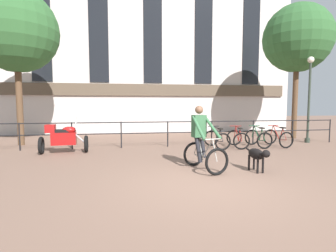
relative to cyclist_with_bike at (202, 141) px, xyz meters
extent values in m
plane|color=#7A5B4C|center=(-0.30, -1.38, -0.76)|extent=(60.00, 60.00, 0.00)
cylinder|color=black|center=(-5.92, 3.82, -0.24)|extent=(0.05, 0.05, 1.05)
cylinder|color=black|center=(-4.05, 3.82, -0.24)|extent=(0.05, 0.05, 1.05)
cylinder|color=black|center=(-2.17, 3.82, -0.24)|extent=(0.05, 0.05, 1.05)
cylinder|color=black|center=(-0.30, 3.82, -0.24)|extent=(0.05, 0.05, 1.05)
cylinder|color=black|center=(1.58, 3.82, -0.24)|extent=(0.05, 0.05, 1.05)
cylinder|color=black|center=(3.45, 3.82, -0.24)|extent=(0.05, 0.05, 1.05)
cylinder|color=black|center=(5.33, 3.82, -0.24)|extent=(0.05, 0.05, 1.05)
cylinder|color=black|center=(7.20, 3.82, -0.24)|extent=(0.05, 0.05, 1.05)
cylinder|color=black|center=(-0.30, 3.82, 0.26)|extent=(15.00, 0.04, 0.04)
cylinder|color=black|center=(-0.30, 3.82, -0.19)|extent=(15.00, 0.04, 0.04)
cube|color=beige|center=(-0.30, 9.62, 4.84)|extent=(18.00, 0.60, 11.21)
cube|color=brown|center=(-0.30, 9.26, 1.84)|extent=(17.10, 0.12, 0.70)
cube|color=black|center=(-6.60, 9.29, 5.40)|extent=(1.10, 0.06, 6.28)
cube|color=black|center=(-3.45, 9.29, 5.40)|extent=(1.10, 0.06, 6.28)
cube|color=black|center=(-0.30, 9.29, 5.40)|extent=(1.10, 0.06, 6.28)
cube|color=black|center=(2.85, 9.29, 5.40)|extent=(1.10, 0.06, 6.28)
cube|color=black|center=(6.00, 9.29, 5.40)|extent=(1.10, 0.06, 6.28)
torus|color=black|center=(0.18, -0.66, -0.42)|extent=(0.67, 0.25, 0.68)
torus|color=black|center=(-0.11, 0.40, -0.42)|extent=(0.67, 0.25, 0.68)
cylinder|color=#9E998E|center=(0.07, -0.25, -0.19)|extent=(0.16, 0.48, 0.60)
cylinder|color=#9E998E|center=(-0.02, 0.07, -0.22)|extent=(0.10, 0.23, 0.52)
cylinder|color=#9E998E|center=(0.04, -0.15, 0.07)|extent=(0.21, 0.65, 0.10)
cylinder|color=#9E998E|center=(-0.05, 0.19, -0.45)|extent=(0.14, 0.44, 0.08)
cylinder|color=#9E998E|center=(-0.08, 0.28, -0.19)|extent=(0.09, 0.26, 0.47)
cylinder|color=#9E998E|center=(0.15, -0.57, -0.16)|extent=(0.09, 0.22, 0.54)
cylinder|color=#9E998E|center=(0.13, -0.47, 0.10)|extent=(0.47, 0.16, 0.03)
cube|color=black|center=(-0.04, 0.17, 0.06)|extent=(0.18, 0.26, 0.05)
cube|color=#33603D|center=(-0.04, 0.17, 0.39)|extent=(0.41, 0.31, 0.60)
sphere|color=brown|center=(-0.04, 0.17, 0.83)|extent=(0.22, 0.22, 0.22)
cylinder|color=#33603D|center=(-0.16, -0.21, 0.37)|extent=(0.20, 0.72, 0.60)
cylinder|color=#33603D|center=(0.24, -0.10, 0.37)|extent=(0.32, 0.70, 0.60)
cylinder|color=black|center=(-0.09, 0.05, -0.25)|extent=(0.21, 0.32, 0.69)
cylinder|color=black|center=(0.05, 0.09, -0.19)|extent=(0.16, 0.32, 0.58)
ellipsoid|color=black|center=(1.31, -0.47, -0.30)|extent=(0.31, 0.61, 0.28)
cylinder|color=black|center=(1.34, -0.70, -0.28)|extent=(0.17, 0.17, 0.17)
sphere|color=black|center=(1.36, -0.87, -0.23)|extent=(0.19, 0.19, 0.19)
cone|color=black|center=(1.37, -0.95, -0.24)|extent=(0.12, 0.13, 0.11)
cylinder|color=black|center=(1.26, -0.12, -0.25)|extent=(0.07, 0.20, 0.10)
cylinder|color=black|center=(1.26, -0.67, -0.56)|extent=(0.06, 0.06, 0.40)
cylinder|color=black|center=(1.41, -0.65, -0.56)|extent=(0.06, 0.06, 0.40)
cylinder|color=black|center=(1.21, -0.29, -0.56)|extent=(0.06, 0.06, 0.40)
cylinder|color=black|center=(1.36, -0.27, -0.56)|extent=(0.06, 0.06, 0.40)
torus|color=black|center=(-3.42, 3.05, -0.45)|extent=(0.17, 0.63, 0.62)
torus|color=black|center=(-4.91, 2.94, -0.45)|extent=(0.17, 0.63, 0.62)
cube|color=maroon|center=(-4.16, 2.99, -0.23)|extent=(0.85, 0.46, 0.44)
ellipsoid|color=maroon|center=(-3.98, 3.01, 0.07)|extent=(0.50, 0.36, 0.24)
cube|color=black|center=(-4.27, 2.99, 0.04)|extent=(0.58, 0.34, 0.10)
cylinder|color=#B2B2B7|center=(-3.60, 3.04, -0.27)|extent=(0.42, 0.09, 0.41)
cube|color=silver|center=(-3.73, 3.03, 0.34)|extent=(0.06, 0.44, 0.50)
cube|color=maroon|center=(-4.59, 2.96, 0.13)|extent=(0.35, 0.38, 0.28)
torus|color=black|center=(1.52, 3.69, -0.43)|extent=(0.66, 0.12, 0.66)
torus|color=black|center=(1.62, 2.65, -0.43)|extent=(0.66, 0.12, 0.66)
cylinder|color=black|center=(1.56, 3.28, -0.20)|extent=(0.08, 0.47, 0.58)
cylinder|color=black|center=(1.59, 2.97, -0.24)|extent=(0.05, 0.22, 0.51)
cylinder|color=black|center=(1.57, 3.19, 0.05)|extent=(0.09, 0.63, 0.10)
cylinder|color=black|center=(1.60, 2.86, -0.46)|extent=(0.07, 0.42, 0.07)
cylinder|color=black|center=(1.61, 2.76, -0.21)|extent=(0.05, 0.25, 0.46)
cylinder|color=black|center=(1.53, 3.60, -0.18)|extent=(0.05, 0.21, 0.52)
cylinder|color=black|center=(1.54, 3.50, 0.08)|extent=(0.48, 0.08, 0.03)
cube|color=black|center=(1.60, 2.88, 0.03)|extent=(0.14, 0.25, 0.05)
torus|color=black|center=(2.53, 3.69, -0.43)|extent=(0.66, 0.16, 0.66)
torus|color=black|center=(2.37, 2.65, -0.43)|extent=(0.66, 0.16, 0.66)
cylinder|color=maroon|center=(2.47, 3.28, -0.20)|extent=(0.10, 0.47, 0.58)
cylinder|color=maroon|center=(2.42, 2.97, -0.24)|extent=(0.06, 0.22, 0.51)
cylinder|color=maroon|center=(2.46, 3.19, 0.05)|extent=(0.13, 0.63, 0.10)
cylinder|color=maroon|center=(2.41, 2.86, -0.46)|extent=(0.09, 0.42, 0.07)
cylinder|color=maroon|center=(2.39, 2.76, -0.21)|extent=(0.06, 0.25, 0.46)
cylinder|color=maroon|center=(2.52, 3.59, -0.18)|extent=(0.06, 0.21, 0.52)
cylinder|color=maroon|center=(2.50, 3.50, 0.08)|extent=(0.48, 0.10, 0.03)
cube|color=black|center=(2.41, 2.88, 0.03)|extent=(0.15, 0.26, 0.05)
torus|color=black|center=(3.34, 3.69, -0.43)|extent=(0.66, 0.06, 0.66)
torus|color=black|center=(3.33, 2.64, -0.43)|extent=(0.66, 0.06, 0.66)
cylinder|color=#194C2D|center=(3.33, 3.28, -0.20)|extent=(0.03, 0.47, 0.58)
cylinder|color=#194C2D|center=(3.33, 2.97, -0.24)|extent=(0.03, 0.22, 0.51)
cylinder|color=#194C2D|center=(3.33, 3.19, 0.05)|extent=(0.04, 0.63, 0.10)
cylinder|color=#194C2D|center=(3.33, 2.85, -0.46)|extent=(0.03, 0.42, 0.07)
cylinder|color=#194C2D|center=(3.33, 2.76, -0.21)|extent=(0.02, 0.25, 0.46)
cylinder|color=#194C2D|center=(3.34, 3.60, -0.18)|extent=(0.03, 0.21, 0.52)
cylinder|color=#194C2D|center=(3.34, 3.50, 0.08)|extent=(0.48, 0.03, 0.03)
cube|color=black|center=(3.33, 2.87, 0.03)|extent=(0.12, 0.24, 0.05)
torus|color=black|center=(4.18, 3.69, -0.43)|extent=(0.66, 0.11, 0.66)
torus|color=black|center=(4.25, 2.65, -0.43)|extent=(0.66, 0.11, 0.66)
cylinder|color=maroon|center=(4.21, 3.28, -0.20)|extent=(0.06, 0.47, 0.58)
cylinder|color=maroon|center=(4.23, 2.97, -0.24)|extent=(0.05, 0.22, 0.51)
cylinder|color=maroon|center=(4.21, 3.19, 0.05)|extent=(0.08, 0.63, 0.10)
cylinder|color=maroon|center=(4.24, 2.85, -0.46)|extent=(0.05, 0.42, 0.07)
cylinder|color=maroon|center=(4.24, 2.76, -0.21)|extent=(0.04, 0.25, 0.46)
cylinder|color=maroon|center=(4.18, 3.60, -0.18)|extent=(0.04, 0.21, 0.52)
cylinder|color=maroon|center=(4.19, 3.50, 0.08)|extent=(0.48, 0.06, 0.03)
cube|color=black|center=(4.23, 2.88, 0.03)|extent=(0.14, 0.25, 0.05)
cylinder|color=#2D382D|center=(6.16, 3.92, -0.66)|extent=(0.22, 0.22, 0.20)
cylinder|color=#2D382D|center=(6.16, 3.92, 1.03)|extent=(0.10, 0.10, 3.59)
sphere|color=silver|center=(6.16, 3.92, 2.94)|extent=(0.28, 0.28, 0.28)
cylinder|color=brown|center=(-6.40, 5.29, 1.15)|extent=(0.26, 0.26, 3.82)
sphere|color=#2D5B2D|center=(-6.40, 5.29, 3.99)|extent=(3.39, 3.39, 3.39)
cylinder|color=brown|center=(6.53, 5.43, 1.29)|extent=(0.26, 0.26, 4.10)
sphere|color=#2D5B2D|center=(6.53, 5.43, 4.26)|extent=(3.35, 3.35, 3.35)
camera|label=1|loc=(-2.04, -6.68, 0.98)|focal=28.00mm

